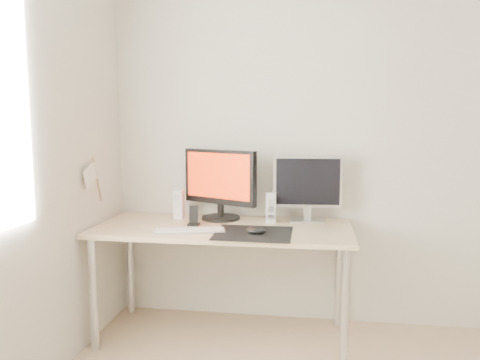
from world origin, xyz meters
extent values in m
plane|color=silver|center=(0.00, 1.75, 1.25)|extent=(3.50, 0.00, 3.50)
cube|color=black|center=(-0.72, 1.22, 0.73)|extent=(0.45, 0.40, 0.00)
ellipsoid|color=black|center=(-0.70, 1.19, 0.75)|extent=(0.11, 0.07, 0.04)
cube|color=#D1B587|center=(-0.93, 1.38, 0.71)|extent=(1.60, 0.70, 0.03)
cylinder|color=silver|center=(-1.67, 1.09, 0.35)|extent=(0.05, 0.05, 0.70)
cylinder|color=silver|center=(-0.19, 1.09, 0.35)|extent=(0.05, 0.05, 0.70)
cylinder|color=silver|center=(-1.67, 1.67, 0.35)|extent=(0.05, 0.05, 0.70)
cylinder|color=silver|center=(-0.19, 1.67, 0.35)|extent=(0.05, 0.05, 0.70)
cylinder|color=black|center=(-0.99, 1.59, 0.74)|extent=(0.35, 0.35, 0.02)
cylinder|color=black|center=(-0.99, 1.59, 0.81)|extent=(0.06, 0.06, 0.12)
cube|color=black|center=(-0.99, 1.58, 1.02)|extent=(0.52, 0.27, 0.36)
cube|color=red|center=(-1.00, 1.56, 1.03)|extent=(0.46, 0.21, 0.30)
cube|color=#B7B7BA|center=(-0.41, 1.60, 0.74)|extent=(0.23, 0.18, 0.01)
cube|color=#BCBBBE|center=(-0.41, 1.60, 0.80)|extent=(0.05, 0.04, 0.10)
cube|color=#B9B9BC|center=(-0.41, 1.60, 0.99)|extent=(0.45, 0.07, 0.34)
cube|color=black|center=(-0.41, 1.58, 0.99)|extent=(0.41, 0.03, 0.30)
cube|color=white|center=(-1.27, 1.56, 0.83)|extent=(0.06, 0.07, 0.20)
cylinder|color=silver|center=(-1.27, 1.52, 0.77)|extent=(0.04, 0.01, 0.04)
cylinder|color=silver|center=(-1.27, 1.52, 0.83)|extent=(0.04, 0.01, 0.04)
cylinder|color=#BBBBBD|center=(-1.27, 1.52, 0.88)|extent=(0.04, 0.01, 0.04)
cube|color=silver|center=(-0.64, 1.53, 0.83)|extent=(0.06, 0.07, 0.20)
cylinder|color=#B3B4B6|center=(-0.64, 1.49, 0.77)|extent=(0.04, 0.01, 0.04)
cylinder|color=#B8B9BB|center=(-0.64, 1.49, 0.83)|extent=(0.04, 0.01, 0.04)
cylinder|color=silver|center=(-0.64, 1.49, 0.88)|extent=(0.04, 0.01, 0.04)
cube|color=#BCBCBF|center=(-1.10, 1.20, 0.73)|extent=(0.44, 0.22, 0.01)
cube|color=white|center=(-1.10, 1.20, 0.74)|extent=(0.41, 0.20, 0.01)
cube|color=black|center=(-1.12, 1.37, 0.74)|extent=(0.07, 0.06, 0.02)
cube|color=black|center=(-1.12, 1.37, 0.80)|extent=(0.06, 0.03, 0.11)
cylinder|color=#A57F54|center=(-1.72, 1.30, 1.02)|extent=(0.01, 0.10, 0.29)
cube|color=white|center=(-1.72, 1.21, 1.06)|extent=(0.00, 0.19, 0.15)
camera|label=1|loc=(-0.40, -1.45, 1.39)|focal=35.00mm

